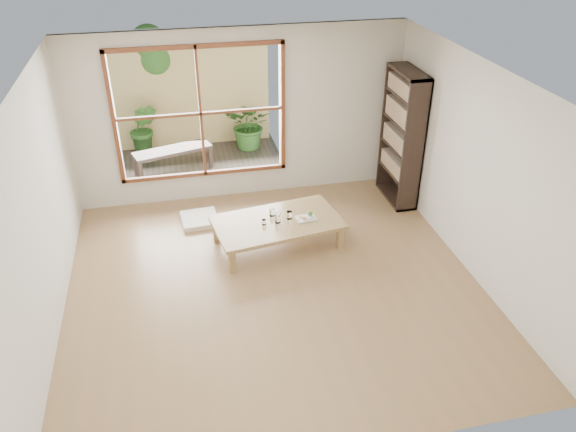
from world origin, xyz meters
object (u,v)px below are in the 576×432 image
(low_table, at_px, (277,224))
(bookshelf, at_px, (402,138))
(food_tray, at_px, (307,217))
(garden_bench, at_px, (173,152))

(low_table, distance_m, bookshelf, 2.38)
(bookshelf, bearing_deg, low_table, -156.62)
(bookshelf, bearing_deg, food_tray, -151.17)
(food_tray, distance_m, garden_bench, 3.09)
(bookshelf, xyz_separation_m, food_tray, (-1.69, -0.93, -0.63))
(low_table, height_order, garden_bench, garden_bench)
(low_table, height_order, food_tray, food_tray)
(low_table, height_order, bookshelf, bookshelf)
(bookshelf, relative_size, garden_bench, 1.50)
(bookshelf, relative_size, food_tray, 7.12)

